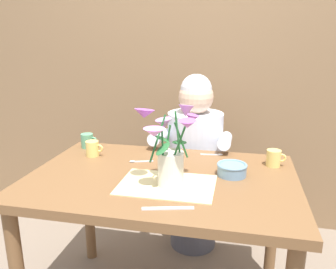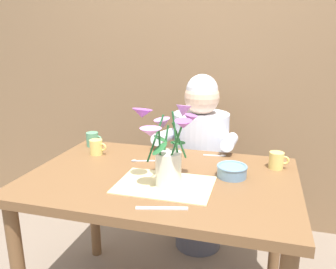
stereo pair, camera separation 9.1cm
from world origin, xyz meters
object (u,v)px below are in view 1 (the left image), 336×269
Objects in this scene: seated_person at (194,165)px; flower_vase at (169,151)px; tea_cup at (93,149)px; ceramic_mug at (87,141)px; coffee_cup at (274,158)px; dinner_knife at (168,208)px; ceramic_bowl at (232,169)px.

flower_vase is (-0.01, -0.72, 0.33)m from seated_person.
seated_person is at bearing 41.92° from tea_cup.
seated_person reaches higher than ceramic_mug.
dinner_knife is at bearing -127.62° from coffee_cup.
flower_vase is 2.57× the size of ceramic_bowl.
coffee_cup is 1.01m from ceramic_mug.
tea_cup is at bearing -54.77° from ceramic_mug.
tea_cup reaches higher than ceramic_bowl.
flower_vase is 0.57m from coffee_cup.
flower_vase is 1.84× the size of dinner_knife.
ceramic_mug is (-0.56, 0.41, -0.12)m from flower_vase.
ceramic_bowl is at bearing -139.99° from coffee_cup.
tea_cup is at bearing -135.03° from seated_person.
seated_person reaches higher than tea_cup.
flower_vase reaches higher than ceramic_bowl.
dinner_knife is at bearing -79.32° from flower_vase.
tea_cup is at bearing 122.10° from dinner_knife.
ceramic_mug is (-1.00, 0.08, 0.00)m from coffee_cup.
ceramic_mug is at bearing 143.65° from flower_vase.
seated_person reaches higher than coffee_cup.
flower_vase is 0.25m from dinner_knife.
coffee_cup is at bearing -38.40° from seated_person.
ceramic_mug is (-0.09, 0.13, 0.00)m from tea_cup.
seated_person is at bearing 113.87° from ceramic_bowl.
seated_person is 12.20× the size of tea_cup.
seated_person reaches higher than ceramic_bowl.
seated_person is 12.20× the size of coffee_cup.
tea_cup is 1.00× the size of ceramic_mug.
ceramic_bowl is at bearing 45.24° from dinner_knife.
seated_person is at bearing 89.19° from flower_vase.
dinner_knife is 2.04× the size of tea_cup.
ceramic_bowl is at bearing -63.08° from seated_person.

